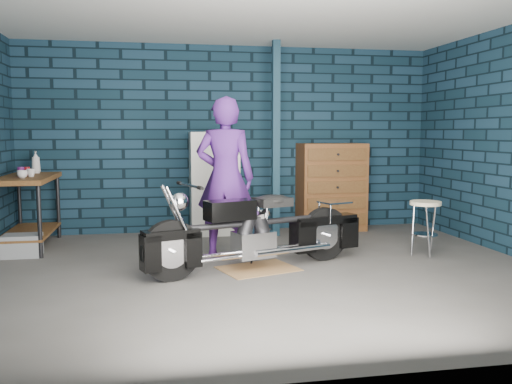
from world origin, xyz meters
The scene contains 16 objects.
ground centered at (0.00, 0.00, 0.00)m, with size 6.00×6.00×0.00m, color #4E4B48.
room_walls centered at (0.00, 0.55, 1.90)m, with size 6.02×5.01×2.71m.
support_post centered at (0.55, 1.95, 1.35)m, with size 0.10×0.10×2.70m, color #132E3D.
workbench centered at (-2.68, 1.71, 0.46)m, with size 0.60×1.40×0.91m, color brown.
drip_mat centered at (-0.05, 0.13, 0.00)m, with size 0.78×0.59×0.01m, color olive.
motorcycle centered at (-0.05, 0.13, 0.48)m, with size 2.16×0.59×0.95m, color black, non-canonical shape.
person centered at (-0.31, 0.81, 0.93)m, with size 0.68×0.45×1.86m, color #491E71.
storage_bin centered at (-2.66, 1.21, 0.13)m, with size 0.42×0.30×0.26m, color gray.
locker centered at (-0.28, 2.23, 0.73)m, with size 0.68×0.48×1.45m, color silver.
tool_chest centered at (1.46, 2.23, 0.64)m, with size 0.97×0.54×1.29m, color brown.
shop_stool centered at (1.98, 0.36, 0.33)m, with size 0.36×0.36×0.65m, color beige, non-canonical shape.
cup_a centered at (-2.66, 1.38, 0.96)m, with size 0.12×0.12×0.09m, color beige.
cup_b centered at (-2.60, 1.56, 0.96)m, with size 0.10×0.10×0.10m, color beige.
mug_purple centered at (-2.74, 1.68, 0.97)m, with size 0.08×0.08×0.11m, color #5C175F.
mug_red centered at (-2.71, 1.83, 0.96)m, with size 0.08×0.08×0.11m, color maroon.
bottle centered at (-2.66, 2.17, 1.06)m, with size 0.11×0.11×0.30m, color gray.
Camera 1 is at (-1.10, -5.42, 1.46)m, focal length 38.00 mm.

